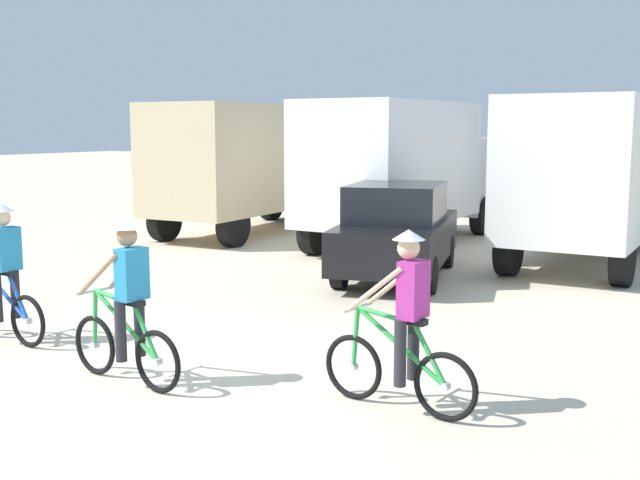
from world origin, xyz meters
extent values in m
plane|color=beige|center=(0.00, 0.00, 0.00)|extent=(120.00, 120.00, 0.00)
cube|color=#CCB78E|center=(-6.05, 9.87, 2.00)|extent=(2.56, 5.27, 2.70)
cube|color=#2D2D33|center=(-6.15, 13.27, 1.50)|extent=(2.24, 1.57, 2.00)
cube|color=black|center=(-6.17, 13.97, 1.85)|extent=(2.03, 0.14, 0.80)
cylinder|color=black|center=(-7.17, 13.14, 0.50)|extent=(0.35, 1.01, 1.00)
cylinder|color=black|center=(-5.13, 13.20, 0.50)|extent=(0.35, 1.01, 1.00)
cylinder|color=black|center=(-7.02, 8.15, 0.50)|extent=(0.35, 1.01, 1.00)
cylinder|color=black|center=(-4.98, 8.22, 0.50)|extent=(0.35, 1.01, 1.00)
cube|color=white|center=(-1.71, 9.86, 2.00)|extent=(2.54, 5.26, 2.70)
cube|color=silver|center=(-1.62, 13.26, 1.50)|extent=(2.24, 1.56, 2.00)
cube|color=black|center=(-1.60, 13.96, 1.85)|extent=(2.03, 0.13, 0.80)
cylinder|color=black|center=(-2.64, 13.19, 0.50)|extent=(0.35, 1.01, 1.00)
cylinder|color=black|center=(-0.60, 13.13, 0.50)|extent=(0.35, 1.01, 1.00)
cylinder|color=black|center=(-2.77, 8.20, 0.50)|extent=(0.35, 1.01, 1.00)
cylinder|color=black|center=(-0.73, 8.14, 0.50)|extent=(0.35, 1.01, 1.00)
cube|color=white|center=(2.65, 9.62, 2.00)|extent=(2.45, 5.22, 2.70)
cube|color=#2D2D33|center=(2.68, 13.02, 1.50)|extent=(2.22, 1.52, 2.00)
cube|color=black|center=(2.69, 13.72, 1.85)|extent=(2.02, 0.10, 0.80)
cylinder|color=black|center=(1.66, 12.93, 0.50)|extent=(0.33, 1.00, 1.00)
cylinder|color=black|center=(1.61, 7.94, 0.50)|extent=(0.33, 1.00, 1.00)
cylinder|color=black|center=(3.65, 7.92, 0.50)|extent=(0.33, 1.00, 1.00)
cube|color=black|center=(-0.13, 6.72, 0.70)|extent=(2.73, 4.50, 0.76)
cube|color=black|center=(-0.10, 6.57, 1.42)|extent=(2.06, 2.43, 0.68)
cylinder|color=black|center=(-1.21, 7.79, 0.32)|extent=(0.37, 0.67, 0.64)
cylinder|color=black|center=(0.31, 8.17, 0.32)|extent=(0.37, 0.67, 0.64)
cylinder|color=black|center=(-0.57, 5.26, 0.32)|extent=(0.37, 0.67, 0.64)
cylinder|color=black|center=(0.94, 5.64, 0.32)|extent=(0.37, 0.67, 0.64)
torus|color=black|center=(-2.30, 0.10, 0.34)|extent=(0.68, 0.12, 0.68)
cylinder|color=silver|center=(-2.30, 0.10, 0.34)|extent=(0.09, 0.09, 0.08)
cylinder|color=blue|center=(-2.80, 0.14, 0.66)|extent=(1.03, 0.13, 0.68)
cylinder|color=blue|center=(-2.47, 0.11, 0.62)|extent=(0.39, 0.08, 0.59)
cube|color=black|center=(-2.65, 0.13, 0.93)|extent=(0.25, 0.14, 0.06)
cube|color=teal|center=(-2.66, 0.13, 1.24)|extent=(0.23, 0.34, 0.56)
sphere|color=beige|center=(-2.72, 0.13, 1.64)|extent=(0.22, 0.22, 0.22)
cone|color=silver|center=(-2.72, 0.13, 1.77)|extent=(0.32, 0.32, 0.10)
cylinder|color=#26262B|center=(-2.71, 0.26, 0.63)|extent=(0.12, 0.12, 0.66)
cylinder|color=beige|center=(-2.99, 0.33, 1.23)|extent=(0.63, 0.14, 0.53)
torus|color=black|center=(-0.74, -0.27, 0.34)|extent=(0.68, 0.14, 0.68)
cylinder|color=silver|center=(-0.74, -0.27, 0.34)|extent=(0.09, 0.09, 0.08)
torus|color=black|center=(0.30, -0.40, 0.34)|extent=(0.68, 0.14, 0.68)
cylinder|color=silver|center=(0.30, -0.40, 0.34)|extent=(0.09, 0.09, 0.08)
cylinder|color=green|center=(-0.20, -0.34, 0.66)|extent=(1.03, 0.18, 0.68)
cylinder|color=green|center=(-0.37, -0.32, 0.94)|extent=(0.66, 0.13, 0.13)
cylinder|color=green|center=(0.13, -0.38, 0.62)|extent=(0.39, 0.10, 0.59)
cylinder|color=green|center=(-0.72, -0.27, 0.66)|extent=(0.11, 0.06, 0.64)
cylinder|color=silver|center=(-0.70, -0.28, 0.98)|extent=(0.10, 0.52, 0.04)
cube|color=black|center=(-0.04, -0.36, 0.93)|extent=(0.25, 0.15, 0.06)
cube|color=teal|center=(-0.06, -0.36, 1.24)|extent=(0.24, 0.34, 0.56)
sphere|color=#A87A5B|center=(-0.12, -0.35, 1.64)|extent=(0.22, 0.22, 0.22)
cone|color=silver|center=(-0.12, -0.35, 1.77)|extent=(0.32, 0.32, 0.10)
cylinder|color=#26262B|center=(-0.14, -0.48, 0.63)|extent=(0.12, 0.12, 0.66)
cylinder|color=#26262B|center=(-0.11, -0.22, 0.63)|extent=(0.12, 0.12, 0.66)
cylinder|color=#A87A5B|center=(-0.42, -0.49, 1.23)|extent=(0.63, 0.09, 0.53)
cylinder|color=#A87A5B|center=(-0.38, -0.14, 1.23)|extent=(0.63, 0.17, 0.53)
torus|color=black|center=(2.17, 0.46, 0.34)|extent=(0.68, 0.13, 0.68)
cylinder|color=silver|center=(2.17, 0.46, 0.34)|extent=(0.09, 0.09, 0.08)
torus|color=black|center=(3.22, 0.34, 0.34)|extent=(0.68, 0.13, 0.68)
cylinder|color=silver|center=(3.22, 0.34, 0.34)|extent=(0.09, 0.09, 0.08)
cylinder|color=green|center=(2.72, 0.40, 0.66)|extent=(1.03, 0.16, 0.68)
cylinder|color=green|center=(2.55, 0.42, 0.94)|extent=(0.66, 0.12, 0.13)
cylinder|color=green|center=(3.05, 0.36, 0.62)|extent=(0.39, 0.09, 0.59)
cylinder|color=green|center=(2.20, 0.45, 0.66)|extent=(0.10, 0.06, 0.64)
cylinder|color=silver|center=(2.22, 0.45, 0.98)|extent=(0.09, 0.52, 0.04)
cube|color=black|center=(2.88, 0.38, 0.93)|extent=(0.25, 0.15, 0.06)
cube|color=#AD2D8C|center=(2.86, 0.38, 1.24)|extent=(0.23, 0.34, 0.56)
sphere|color=beige|center=(2.80, 0.39, 1.64)|extent=(0.22, 0.22, 0.22)
cone|color=silver|center=(2.80, 0.39, 1.77)|extent=(0.32, 0.32, 0.10)
cylinder|color=#26262B|center=(2.78, 0.26, 0.63)|extent=(0.12, 0.12, 0.66)
cylinder|color=#26262B|center=(2.81, 0.52, 0.63)|extent=(0.12, 0.12, 0.66)
cylinder|color=beige|center=(2.50, 0.24, 1.23)|extent=(0.63, 0.08, 0.53)
cylinder|color=beige|center=(2.54, 0.60, 1.23)|extent=(0.63, 0.16, 0.53)
camera|label=1|loc=(5.71, -6.43, 2.79)|focal=43.70mm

